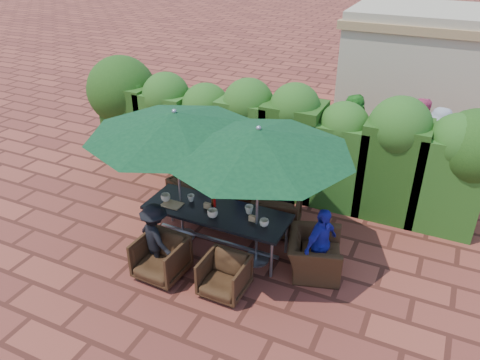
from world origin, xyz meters
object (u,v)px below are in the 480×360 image
at_px(chair_near_right, 224,275).
at_px(umbrella_left, 175,123).
at_px(chair_far_left, 197,192).
at_px(chair_far_right, 277,209).
at_px(dining_table, 217,214).
at_px(chair_near_left, 161,256).
at_px(umbrella_right, 258,141).
at_px(chair_far_mid, 241,200).
at_px(chair_end_right, 315,249).

bearing_deg(chair_near_right, umbrella_left, 144.40).
xyz_separation_m(chair_far_left, chair_far_right, (1.65, 0.08, 0.00)).
bearing_deg(dining_table, chair_near_left, -113.23).
height_order(umbrella_right, chair_far_mid, umbrella_right).
bearing_deg(umbrella_right, chair_near_left, -140.82).
distance_m(chair_near_left, chair_end_right, 2.48).
height_order(dining_table, chair_near_left, chair_near_left).
height_order(umbrella_left, chair_end_right, umbrella_left).
xyz_separation_m(umbrella_left, chair_end_right, (2.44, 0.11, -1.79)).
xyz_separation_m(umbrella_left, chair_far_right, (1.46, 0.95, -1.78)).
relative_size(dining_table, chair_far_mid, 3.40).
xyz_separation_m(umbrella_left, chair_far_mid, (0.69, 1.04, -1.84)).
height_order(chair_far_right, chair_near_left, chair_far_right).
distance_m(dining_table, chair_end_right, 1.75).
distance_m(chair_far_right, chair_near_left, 2.35).
height_order(chair_far_left, chair_near_right, chair_far_left).
distance_m(umbrella_left, umbrella_right, 1.49).
height_order(chair_near_right, chair_end_right, chair_end_right).
distance_m(dining_table, chair_far_right, 1.23).
height_order(chair_far_left, chair_end_right, chair_far_left).
xyz_separation_m(chair_far_right, chair_near_right, (-0.11, -1.94, -0.08)).
bearing_deg(dining_table, umbrella_left, -179.99).
relative_size(chair_far_mid, chair_near_left, 0.98).
height_order(chair_far_right, chair_near_right, chair_far_right).
height_order(umbrella_right, chair_near_left, umbrella_right).
bearing_deg(chair_near_left, chair_far_left, 105.30).
bearing_deg(chair_end_right, dining_table, 77.56).
bearing_deg(chair_end_right, chair_near_left, 102.19).
bearing_deg(dining_table, chair_far_mid, 91.06).
height_order(dining_table, chair_end_right, chair_end_right).
distance_m(chair_far_left, chair_near_left, 1.98).
xyz_separation_m(umbrella_left, chair_far_left, (-0.19, 0.86, -1.79)).
relative_size(umbrella_right, chair_near_left, 3.89).
height_order(chair_far_mid, chair_end_right, chair_end_right).
distance_m(chair_far_mid, chair_near_left, 2.16).
bearing_deg(chair_near_right, chair_near_left, -175.66).
height_order(chair_far_right, chair_end_right, chair_far_right).
bearing_deg(chair_far_left, chair_far_mid, -150.65).
bearing_deg(chair_far_mid, chair_end_right, 139.99).
xyz_separation_m(umbrella_left, umbrella_right, (1.49, -0.06, 0.00)).
relative_size(umbrella_left, chair_far_left, 3.45).
xyz_separation_m(chair_far_left, chair_near_right, (1.54, -1.86, -0.08)).
bearing_deg(chair_end_right, umbrella_left, 76.45).
relative_size(chair_far_left, chair_end_right, 0.88).
xyz_separation_m(dining_table, umbrella_left, (-0.71, -0.00, 1.54)).
xyz_separation_m(umbrella_right, chair_near_right, (-0.13, -0.93, -1.87)).
bearing_deg(chair_end_right, chair_far_mid, 45.69).
bearing_deg(umbrella_right, chair_far_mid, 125.54).
distance_m(umbrella_left, chair_far_right, 2.50).
height_order(dining_table, chair_far_right, chair_far_right).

